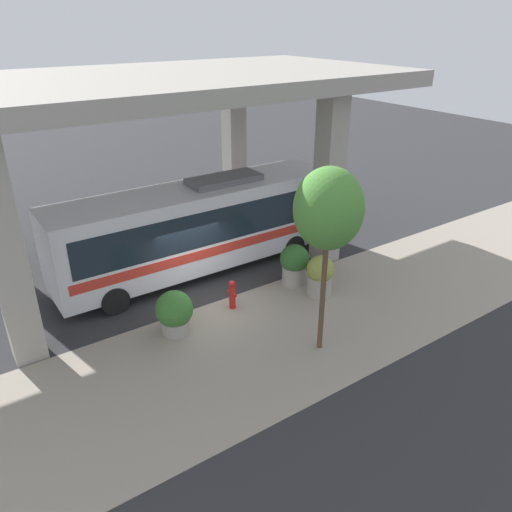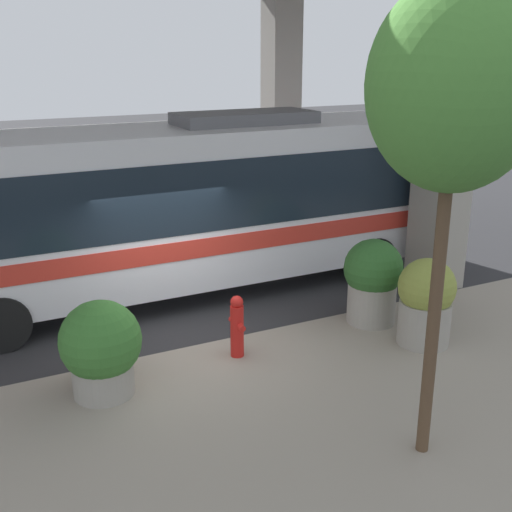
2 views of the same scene
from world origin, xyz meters
name	(u,v)px [view 2 (image 2 of 2)]	position (x,y,z in m)	size (l,w,h in m)	color
ground_plane	(190,347)	(0.00, 0.00, 0.00)	(80.00, 80.00, 0.00)	#2D2D30
sidewalk_strip	(270,436)	(-3.00, 0.00, 0.01)	(6.00, 40.00, 0.02)	gray
bus	(195,199)	(2.50, -1.16, 2.01)	(2.63, 11.55, 3.72)	silver
fire_hydrant	(237,326)	(-0.68, -0.60, 0.56)	(0.47, 0.23, 1.10)	red
planter_front	(101,348)	(-0.90, 1.71, 0.76)	(1.21, 1.21, 1.49)	#9E998E
planter_middle	(373,280)	(-0.53, -3.47, 0.86)	(1.10, 1.10, 1.63)	#9E998E
planter_back	(426,301)	(-1.70, -3.72, 0.80)	(0.99, 0.99, 1.57)	#9E998E
street_tree_near	(455,88)	(-4.16, -1.60, 4.56)	(1.95, 1.95, 5.75)	brown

